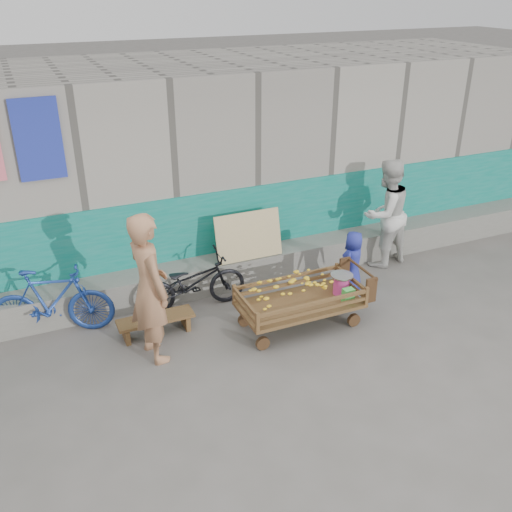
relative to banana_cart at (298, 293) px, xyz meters
name	(u,v)px	position (x,y,z in m)	size (l,w,h in m)	color
ground	(300,374)	(-0.44, -0.91, -0.50)	(80.00, 80.00, 0.00)	#56544E
building_wall	(188,160)	(-0.44, 3.14, 0.97)	(12.00, 3.50, 3.00)	gray
banana_cart	(298,293)	(0.00, 0.00, 0.00)	(1.73, 0.79, 0.74)	brown
bench	(156,321)	(-1.74, 0.59, -0.32)	(0.98, 0.29, 0.25)	brown
vendor_man	(149,288)	(-1.88, 0.14, 0.43)	(0.68, 0.45, 1.86)	#A5724F
woman	(386,213)	(2.09, 1.11, 0.36)	(0.84, 0.65, 1.72)	silver
child	(353,262)	(1.17, 0.55, -0.04)	(0.45, 0.30, 0.93)	navy
bicycle_dark	(192,283)	(-1.11, 1.01, -0.10)	(0.53, 1.52, 0.80)	black
bicycle_blue	(52,302)	(-2.92, 1.14, -0.04)	(0.43, 1.53, 0.92)	navy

